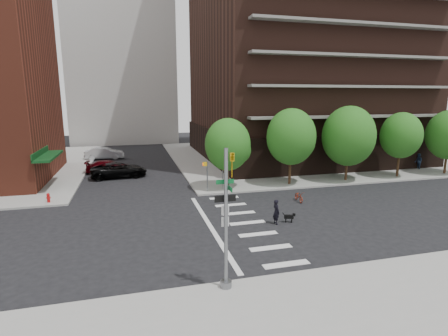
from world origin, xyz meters
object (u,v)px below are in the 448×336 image
at_px(dog_walker, 276,212).
at_px(pedestrian_far, 418,161).
at_px(parked_car_maroon, 109,167).
at_px(parked_car_silver, 104,153).
at_px(parked_car_black, 119,170).
at_px(scooter, 299,196).
at_px(fire_hydrant, 48,197).
at_px(traffic_signal, 227,231).

xyz_separation_m(dog_walker, pedestrian_far, (22.19, 11.63, 0.21)).
distance_m(parked_car_maroon, parked_car_silver, 9.13).
bearing_deg(parked_car_maroon, dog_walker, -144.85).
distance_m(parked_car_silver, pedestrian_far, 38.33).
distance_m(parked_car_black, scooter, 18.68).
bearing_deg(fire_hydrant, dog_walker, -28.96).
bearing_deg(parked_car_black, scooter, -136.81).
xyz_separation_m(parked_car_maroon, parked_car_silver, (-1.04, 9.07, 0.12)).
bearing_deg(parked_car_silver, traffic_signal, -167.12).
bearing_deg(parked_car_black, fire_hydrant, 143.16).
bearing_deg(fire_hydrant, parked_car_maroon, 69.91).
relative_size(parked_car_silver, scooter, 3.14).
bearing_deg(fire_hydrant, parked_car_black, 58.41).
relative_size(parked_car_black, parked_car_silver, 1.13).
bearing_deg(parked_car_black, traffic_signal, -173.13).
distance_m(scooter, dog_walker, 5.62).
bearing_deg(parked_car_silver, pedestrian_far, -114.23).
height_order(parked_car_black, pedestrian_far, pedestrian_far).
xyz_separation_m(parked_car_maroon, pedestrian_far, (33.55, -7.42, 0.34)).
bearing_deg(parked_car_silver, fire_hydrant, 173.06).
xyz_separation_m(parked_car_black, scooter, (13.98, -12.39, -0.36)).
bearing_deg(parked_car_silver, parked_car_maroon, -172.17).
distance_m(scooter, pedestrian_far, 19.92).
bearing_deg(parked_car_black, pedestrian_far, -103.90).
height_order(traffic_signal, fire_hydrant, traffic_signal).
distance_m(traffic_signal, fire_hydrant, 18.42).
relative_size(parked_car_maroon, pedestrian_far, 2.71).
bearing_deg(traffic_signal, scooter, 50.97).
bearing_deg(traffic_signal, parked_car_silver, 101.61).
xyz_separation_m(parked_car_black, dog_walker, (10.24, -16.57, 0.05)).
distance_m(traffic_signal, scooter, 14.39).
distance_m(dog_walker, pedestrian_far, 25.06).
relative_size(parked_car_black, parked_car_maroon, 1.17).
xyz_separation_m(fire_hydrant, dog_walker, (15.24, -8.43, 0.27)).
bearing_deg(scooter, pedestrian_far, 28.11).
bearing_deg(pedestrian_far, parked_car_maroon, -89.21).
bearing_deg(parked_car_maroon, fire_hydrant, 164.28).
bearing_deg(parked_car_black, parked_car_silver, 5.32).
xyz_separation_m(traffic_signal, pedestrian_far, (27.40, 18.49, -1.67)).
bearing_deg(parked_car_maroon, traffic_signal, -162.30).
height_order(parked_car_silver, pedestrian_far, pedestrian_far).
bearing_deg(fire_hydrant, pedestrian_far, 4.89).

